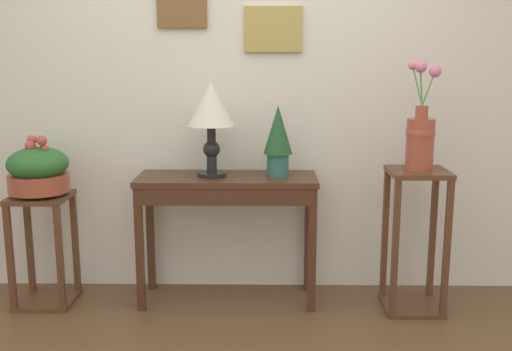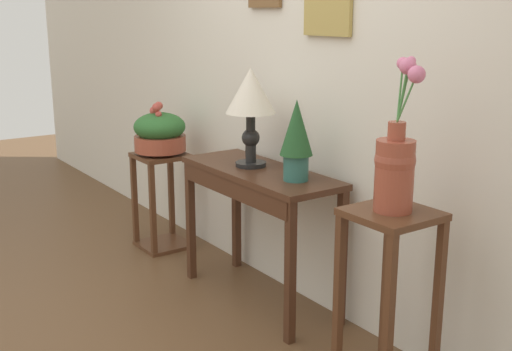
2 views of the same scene
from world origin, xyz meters
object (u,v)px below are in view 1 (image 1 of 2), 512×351
Objects in this scene: console_table at (227,197)px; table_lamp at (211,111)px; flower_vase_tall_right at (420,135)px; pedestal_stand_left at (44,250)px; planter_bowl_wide_left at (38,170)px; potted_plant_on_console at (278,137)px; pedestal_stand_right at (415,241)px.

console_table is 1.94× the size of table_lamp.
pedestal_stand_left is at bearing 178.55° from flower_vase_tall_right.
pedestal_stand_left is 1.89× the size of planter_bowl_wide_left.
potted_plant_on_console is at bearing 2.13° from table_lamp.
flower_vase_tall_right is at bearing -4.81° from console_table.
console_table reaches higher than pedestal_stand_left.
pedestal_stand_right is at bearing -9.39° from potted_plant_on_console.
pedestal_stand_left is at bearing 101.68° from planter_bowl_wide_left.
potted_plant_on_console is at bearing 3.03° from planter_bowl_wide_left.
planter_bowl_wide_left reaches higher than console_table.
table_lamp is 1.44m from pedestal_stand_right.
console_table is 1.16m from pedestal_stand_right.
potted_plant_on_console is at bearing 170.80° from flower_vase_tall_right.
table_lamp reaches higher than planter_bowl_wide_left.
pedestal_stand_right is (2.25, -0.06, -0.41)m from planter_bowl_wide_left.
table_lamp is 0.43m from potted_plant_on_console.
table_lamp is 1.23m from flower_vase_tall_right.
potted_plant_on_console is at bearing 6.95° from console_table.
table_lamp is at bearing 174.35° from pedestal_stand_right.
planter_bowl_wide_left is at bearing -176.63° from table_lamp.
planter_bowl_wide_left is 2.29m from pedestal_stand_right.
table_lamp is 1.34m from pedestal_stand_left.
planter_bowl_wide_left is 0.58× the size of flower_vase_tall_right.
console_table is 2.54× the size of potted_plant_on_console.
potted_plant_on_console is at bearing 170.61° from pedestal_stand_right.
pedestal_stand_right is (0.82, -0.14, -0.60)m from potted_plant_on_console.
potted_plant_on_console reaches higher than planter_bowl_wide_left.
planter_bowl_wide_left is at bearing -176.97° from potted_plant_on_console.
pedestal_stand_right is at bearing -4.95° from console_table.
flower_vase_tall_right reaches higher than table_lamp.
table_lamp reaches higher than pedestal_stand_right.
table_lamp is 0.89× the size of flower_vase_tall_right.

